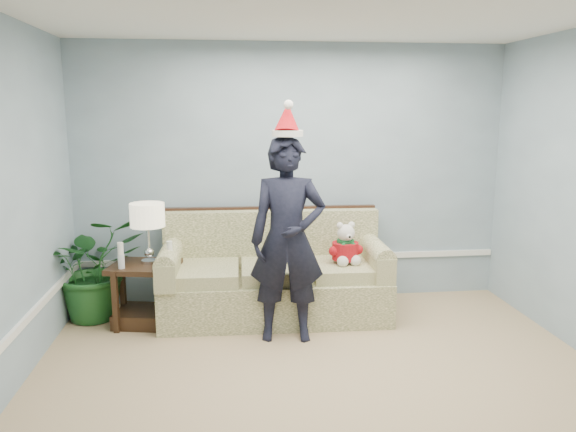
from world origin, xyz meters
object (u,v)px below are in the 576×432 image
(side_table, at_px, (146,300))
(table_lamp, at_px, (147,218))
(sofa, at_px, (274,278))
(teddy_bear, at_px, (346,248))
(man, at_px, (288,240))
(houseplant, at_px, (95,267))

(side_table, relative_size, table_lamp, 1.21)
(sofa, relative_size, teddy_bear, 5.32)
(sofa, height_order, teddy_bear, sofa)
(side_table, bearing_deg, teddy_bear, -0.49)
(side_table, distance_m, teddy_bear, 1.99)
(side_table, distance_m, man, 1.55)
(houseplant, xyz_separation_m, man, (1.81, -0.71, 0.39))
(side_table, xyz_separation_m, houseplant, (-0.51, 0.22, 0.28))
(sofa, xyz_separation_m, man, (0.07, -0.62, 0.54))
(side_table, relative_size, teddy_bear, 1.67)
(sofa, bearing_deg, table_lamp, -174.06)
(side_table, xyz_separation_m, man, (1.31, -0.49, 0.68))
(table_lamp, height_order, man, man)
(side_table, height_order, man, man)
(table_lamp, distance_m, man, 1.37)
(sofa, bearing_deg, side_table, -172.48)
(table_lamp, xyz_separation_m, teddy_bear, (1.89, -0.05, -0.34))
(teddy_bear, bearing_deg, sofa, 159.80)
(table_lamp, bearing_deg, houseplant, 161.51)
(table_lamp, distance_m, houseplant, 0.78)
(side_table, height_order, teddy_bear, teddy_bear)
(teddy_bear, bearing_deg, man, -151.13)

